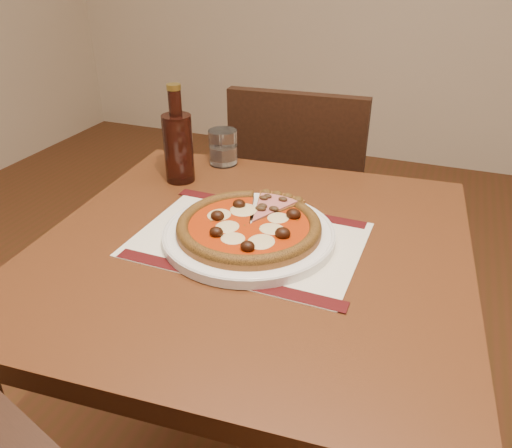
{
  "coord_description": "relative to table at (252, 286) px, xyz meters",
  "views": [
    {
      "loc": [
        0.07,
        -0.23,
        1.24
      ],
      "look_at": [
        -0.22,
        0.54,
        0.78
      ],
      "focal_mm": 35.0,
      "sensor_mm": 36.0,
      "label": 1
    }
  ],
  "objects": [
    {
      "name": "chair_far",
      "position": [
        -0.11,
        0.71,
        -0.15
      ],
      "size": [
        0.44,
        0.44,
        0.88
      ],
      "rotation": [
        0.0,
        0.0,
        3.2
      ],
      "color": "black",
      "rests_on": "ground"
    },
    {
      "name": "water_glass",
      "position": [
        -0.21,
        0.34,
        0.15
      ],
      "size": [
        0.08,
        0.08,
        0.09
      ],
      "primitive_type": "cylinder",
      "rotation": [
        0.0,
        0.0,
        -0.14
      ],
      "color": "white",
      "rests_on": "table"
    },
    {
      "name": "table",
      "position": [
        0.0,
        0.0,
        0.0
      ],
      "size": [
        0.86,
        0.86,
        0.75
      ],
      "rotation": [
        0.0,
        0.0,
        0.08
      ],
      "color": "brown",
      "rests_on": "ground"
    },
    {
      "name": "ham_slice",
      "position": [
        0.01,
        0.09,
        0.13
      ],
      "size": [
        0.1,
        0.15,
        0.02
      ],
      "rotation": [
        0.0,
        0.0,
        1.45
      ],
      "color": "brown",
      "rests_on": "plate"
    },
    {
      "name": "pizza",
      "position": [
        -0.01,
        0.01,
        0.13
      ],
      "size": [
        0.27,
        0.27,
        0.04
      ],
      "color": "brown",
      "rests_on": "plate"
    },
    {
      "name": "placemat",
      "position": [
        -0.01,
        0.01,
        0.1
      ],
      "size": [
        0.43,
        0.31,
        0.0
      ],
      "primitive_type": "cube",
      "rotation": [
        0.0,
        0.0,
        -0.02
      ],
      "color": "white",
      "rests_on": "table"
    },
    {
      "name": "bottle",
      "position": [
        -0.27,
        0.21,
        0.19
      ],
      "size": [
        0.07,
        0.07,
        0.23
      ],
      "color": "black",
      "rests_on": "table"
    },
    {
      "name": "plate",
      "position": [
        -0.01,
        0.01,
        0.11
      ],
      "size": [
        0.33,
        0.33,
        0.02
      ],
      "primitive_type": "cylinder",
      "color": "white",
      "rests_on": "placemat"
    }
  ]
}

